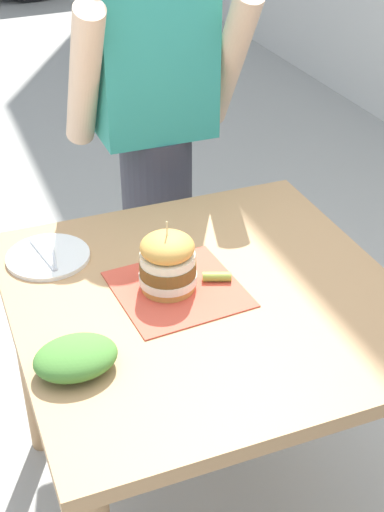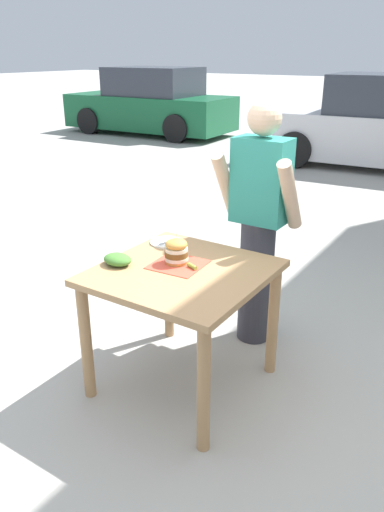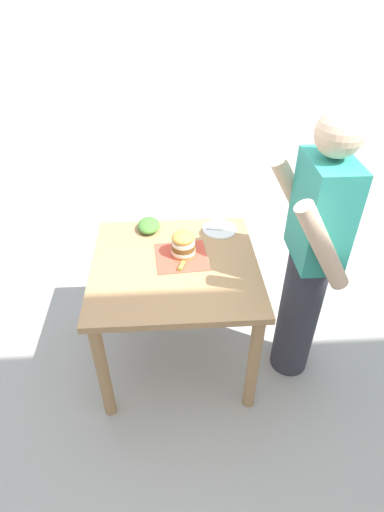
# 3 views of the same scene
# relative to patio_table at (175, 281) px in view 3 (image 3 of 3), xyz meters

# --- Properties ---
(ground_plane) EXTENTS (80.00, 80.00, 0.00)m
(ground_plane) POSITION_rel_patio_table_xyz_m (0.00, 0.00, -0.66)
(ground_plane) COLOR #ADAAA3
(patio_table) EXTENTS (0.94, 0.96, 0.79)m
(patio_table) POSITION_rel_patio_table_xyz_m (0.00, 0.00, 0.00)
(patio_table) COLOR tan
(patio_table) RESTS_ON ground
(serving_paper) EXTENTS (0.32, 0.32, 0.00)m
(serving_paper) POSITION_rel_patio_table_xyz_m (-0.06, 0.04, 0.14)
(serving_paper) COLOR #D64C38
(serving_paper) RESTS_ON patio_table
(sandwich) EXTENTS (0.14, 0.14, 0.19)m
(sandwich) POSITION_rel_patio_table_xyz_m (-0.08, 0.05, 0.21)
(sandwich) COLOR gold
(sandwich) RESTS_ON serving_paper
(pickle_spear) EXTENTS (0.08, 0.05, 0.02)m
(pickle_spear) POSITION_rel_patio_table_xyz_m (0.04, 0.04, 0.15)
(pickle_spear) COLOR #8EA83D
(pickle_spear) RESTS_ON serving_paper
(side_plate_with_forks) EXTENTS (0.22, 0.22, 0.02)m
(side_plate_with_forks) POSITION_rel_patio_table_xyz_m (-0.33, 0.30, 0.14)
(side_plate_with_forks) COLOR white
(side_plate_with_forks) RESTS_ON patio_table
(side_salad) EXTENTS (0.18, 0.14, 0.07)m
(side_salad) POSITION_rel_patio_table_xyz_m (-0.36, -0.15, 0.17)
(side_salad) COLOR #477F33
(side_salad) RESTS_ON patio_table
(diner_across_table) EXTENTS (0.55, 0.35, 1.69)m
(diner_across_table) POSITION_rel_patio_table_xyz_m (0.12, 0.74, 0.23)
(diner_across_table) COLOR #33333D
(diner_across_table) RESTS_ON ground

